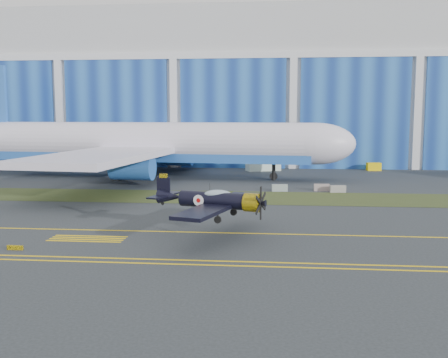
# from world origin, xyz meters

# --- Properties ---
(ground) EXTENTS (260.00, 260.00, 0.00)m
(ground) POSITION_xyz_m (0.00, 0.00, 0.00)
(ground) COLOR #31373B
(ground) RESTS_ON ground
(grass_median) EXTENTS (260.00, 10.00, 0.02)m
(grass_median) POSITION_xyz_m (0.00, 14.00, 0.02)
(grass_median) COLOR #475128
(grass_median) RESTS_ON ground
(hangar) EXTENTS (220.00, 45.70, 30.00)m
(hangar) POSITION_xyz_m (0.00, 71.79, 14.96)
(hangar) COLOR silver
(hangar) RESTS_ON ground
(taxiway_centreline) EXTENTS (200.00, 0.20, 0.02)m
(taxiway_centreline) POSITION_xyz_m (0.00, -5.00, 0.01)
(taxiway_centreline) COLOR yellow
(taxiway_centreline) RESTS_ON ground
(edge_line_near) EXTENTS (80.00, 0.20, 0.02)m
(edge_line_near) POSITION_xyz_m (0.00, -14.50, 0.01)
(edge_line_near) COLOR yellow
(edge_line_near) RESTS_ON ground
(edge_line_far) EXTENTS (80.00, 0.20, 0.02)m
(edge_line_far) POSITION_xyz_m (0.00, -13.50, 0.01)
(edge_line_far) COLOR yellow
(edge_line_far) RESTS_ON ground
(hold_short_ladder) EXTENTS (6.00, 2.40, 0.02)m
(hold_short_ladder) POSITION_xyz_m (-18.00, -8.10, 0.01)
(hold_short_ladder) COLOR yellow
(hold_short_ladder) RESTS_ON ground
(guard_board_left) EXTENTS (1.20, 0.15, 0.35)m
(guard_board_left) POSITION_xyz_m (-22.00, -12.00, 0.17)
(guard_board_left) COLOR yellow
(guard_board_left) RESTS_ON ground
(warbird) EXTENTS (13.81, 15.29, 3.80)m
(warbird) POSITION_xyz_m (-8.12, -6.44, 3.00)
(warbird) COLOR black
(warbird) RESTS_ON ground
(jetliner) EXTENTS (76.15, 66.58, 24.59)m
(jetliner) POSITION_xyz_m (-22.76, 33.35, 12.29)
(jetliner) COLOR silver
(jetliner) RESTS_ON ground
(shipping_container) EXTENTS (6.33, 4.35, 2.55)m
(shipping_container) POSITION_xyz_m (-5.23, 44.78, 1.27)
(shipping_container) COLOR silver
(shipping_container) RESTS_ON ground
(tug) EXTENTS (2.48, 1.64, 1.40)m
(tug) POSITION_xyz_m (14.27, 46.80, 0.70)
(tug) COLOR yellow
(tug) RESTS_ON ground
(barrier_a) EXTENTS (2.05, 0.79, 0.90)m
(barrier_a) POSITION_xyz_m (-2.56, 19.56, 0.45)
(barrier_a) COLOR gray
(barrier_a) RESTS_ON ground
(barrier_b) EXTENTS (2.02, 0.66, 0.90)m
(barrier_b) POSITION_xyz_m (2.87, 20.44, 0.45)
(barrier_b) COLOR gray
(barrier_b) RESTS_ON ground
(barrier_c) EXTENTS (2.07, 0.89, 0.90)m
(barrier_c) POSITION_xyz_m (4.78, 19.28, 0.45)
(barrier_c) COLOR gray
(barrier_c) RESTS_ON ground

